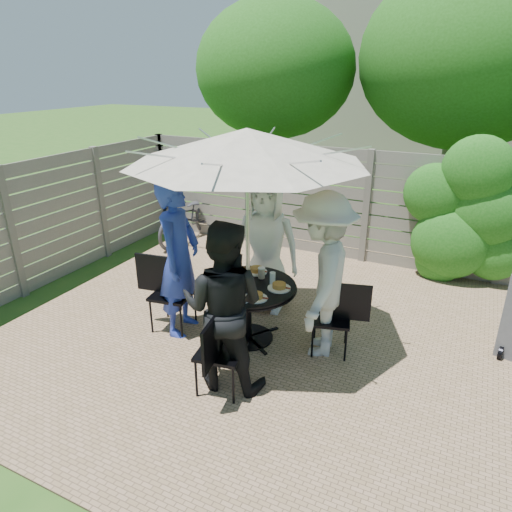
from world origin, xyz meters
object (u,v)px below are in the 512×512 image
at_px(plate_back, 256,270).
at_px(plate_front, 238,297).
at_px(plate_left, 218,279).
at_px(coffee_cup, 262,273).
at_px(plate_extra, 256,297).
at_px(glass_right, 273,278).
at_px(chair_left, 172,307).
at_px(person_back, 266,245).
at_px(umbrella, 247,146).
at_px(plate_right, 279,287).
at_px(person_left, 179,259).
at_px(chair_back, 268,286).
at_px(syrup_jug, 244,276).
at_px(patio_table, 248,302).
at_px(person_right, 322,276).
at_px(bicycle, 188,217).
at_px(chair_right, 331,332).
at_px(glass_left, 223,281).
at_px(person_front, 224,307).
at_px(chair_front, 221,367).
at_px(glass_front, 251,290).

bearing_deg(plate_back, plate_front, -79.41).
bearing_deg(plate_left, coffee_cup, 36.15).
relative_size(plate_extra, glass_right, 1.71).
bearing_deg(chair_left, person_back, 42.75).
distance_m(person_back, plate_left, 0.92).
distance_m(umbrella, plate_right, 1.56).
relative_size(person_left, plate_extra, 7.84).
xyz_separation_m(person_left, glass_right, (1.05, 0.30, -0.16)).
relative_size(plate_right, plate_extra, 1.08).
bearing_deg(chair_back, glass_right, 8.98).
bearing_deg(plate_extra, syrup_jug, 135.03).
bearing_deg(patio_table, umbrella, -1.79).
xyz_separation_m(person_left, person_right, (1.63, 0.31, -0.02)).
xyz_separation_m(person_left, bicycle, (-1.73, 2.70, -0.49)).
bearing_deg(syrup_jug, person_right, 7.38).
height_order(plate_front, coffee_cup, coffee_cup).
height_order(chair_right, person_right, person_right).
xyz_separation_m(umbrella, glass_right, (0.24, 0.15, -1.47)).
xyz_separation_m(person_back, glass_left, (-0.08, -0.97, -0.10)).
bearing_deg(chair_back, chair_right, 37.15).
height_order(person_left, bicycle, person_left).
relative_size(plate_front, bicycle, 0.15).
bearing_deg(chair_right, glass_right, -12.53).
distance_m(person_front, glass_left, 0.77).
xyz_separation_m(glass_right, syrup_jug, (-0.30, -0.11, 0.01)).
distance_m(person_right, glass_left, 1.10).
distance_m(umbrella, chair_back, 2.23).
height_order(chair_front, plate_back, chair_front).
distance_m(chair_front, plate_left, 1.13).
xyz_separation_m(umbrella, plate_back, (-0.07, 0.35, -1.52)).
relative_size(chair_front, bicycle, 0.52).
bearing_deg(umbrella, plate_left, -169.41).
distance_m(person_front, bicycle, 4.33).
relative_size(person_left, plate_front, 7.24).
xyz_separation_m(patio_table, glass_front, (0.15, -0.24, 0.29)).
bearing_deg(person_front, chair_left, -40.69).
height_order(chair_left, person_right, person_right).
distance_m(patio_table, glass_front, 0.40).
distance_m(person_back, person_front, 1.66).
height_order(person_front, plate_front, person_front).
bearing_deg(plate_extra, glass_right, 89.47).
relative_size(plate_right, bicycle, 0.15).
distance_m(plate_back, plate_left, 0.51).
xyz_separation_m(person_left, plate_front, (0.88, -0.20, -0.20)).
bearing_deg(plate_extra, person_left, 174.05).
distance_m(chair_left, plate_right, 1.40).
relative_size(person_right, bicycle, 1.07).
distance_m(umbrella, person_left, 1.56).
bearing_deg(plate_front, plate_extra, 29.03).
distance_m(patio_table, plate_extra, 0.42).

